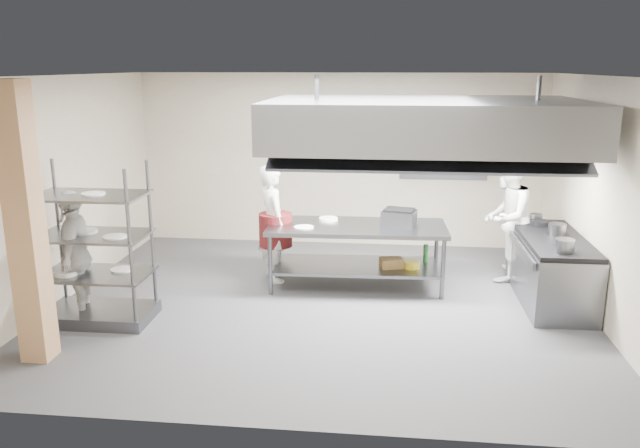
# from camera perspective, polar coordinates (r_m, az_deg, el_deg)

# --- Properties ---
(floor) EXTENTS (7.00, 7.00, 0.00)m
(floor) POSITION_cam_1_polar(r_m,az_deg,el_deg) (8.47, 0.09, -7.33)
(floor) COLOR #2D2D2F
(floor) RESTS_ON ground
(ceiling) EXTENTS (7.00, 7.00, 0.00)m
(ceiling) POSITION_cam_1_polar(r_m,az_deg,el_deg) (7.87, 0.09, 13.41)
(ceiling) COLOR silver
(ceiling) RESTS_ON wall_back
(wall_back) EXTENTS (7.00, 0.00, 7.00)m
(wall_back) POSITION_cam_1_polar(r_m,az_deg,el_deg) (10.98, 1.78, 5.82)
(wall_back) COLOR #B7A992
(wall_back) RESTS_ON ground
(wall_left) EXTENTS (0.00, 6.00, 6.00)m
(wall_left) POSITION_cam_1_polar(r_m,az_deg,el_deg) (9.10, -22.43, 2.94)
(wall_left) COLOR #B7A992
(wall_left) RESTS_ON ground
(wall_right) EXTENTS (0.00, 6.00, 6.00)m
(wall_right) POSITION_cam_1_polar(r_m,az_deg,el_deg) (8.42, 24.51, 1.89)
(wall_right) COLOR #B7A992
(wall_right) RESTS_ON ground
(column) EXTENTS (0.30, 0.30, 3.00)m
(column) POSITION_cam_1_polar(r_m,az_deg,el_deg) (7.20, -25.32, -0.15)
(column) COLOR tan
(column) RESTS_ON floor
(exhaust_hood) EXTENTS (4.00, 2.50, 0.60)m
(exhaust_hood) POSITION_cam_1_polar(r_m,az_deg,el_deg) (8.27, 9.51, 9.10)
(exhaust_hood) COLOR slate
(exhaust_hood) RESTS_ON ceiling
(hood_strip_a) EXTENTS (1.60, 0.12, 0.04)m
(hood_strip_a) POSITION_cam_1_polar(r_m,az_deg,el_deg) (8.30, 3.16, 7.07)
(hood_strip_a) COLOR white
(hood_strip_a) RESTS_ON exhaust_hood
(hood_strip_b) EXTENTS (1.60, 0.12, 0.04)m
(hood_strip_b) POSITION_cam_1_polar(r_m,az_deg,el_deg) (8.40, 15.60, 6.65)
(hood_strip_b) COLOR white
(hood_strip_b) RESTS_ON exhaust_hood
(wall_shelf) EXTENTS (1.50, 0.28, 0.04)m
(wall_shelf) POSITION_cam_1_polar(r_m,az_deg,el_deg) (10.83, 11.30, 5.43)
(wall_shelf) COLOR slate
(wall_shelf) RESTS_ON wall_back
(island) EXTENTS (2.57, 1.14, 0.91)m
(island) POSITION_cam_1_polar(r_m,az_deg,el_deg) (9.03, 3.34, -2.90)
(island) COLOR gray
(island) RESTS_ON floor
(island_worktop) EXTENTS (2.57, 1.14, 0.06)m
(island_worktop) POSITION_cam_1_polar(r_m,az_deg,el_deg) (8.91, 3.38, -0.29)
(island_worktop) COLOR slate
(island_worktop) RESTS_ON island
(island_undershelf) EXTENTS (2.36, 1.02, 0.04)m
(island_undershelf) POSITION_cam_1_polar(r_m,az_deg,el_deg) (9.07, 3.33, -3.84)
(island_undershelf) COLOR slate
(island_undershelf) RESTS_ON island
(pass_rack) EXTENTS (1.33, 0.78, 1.99)m
(pass_rack) POSITION_cam_1_polar(r_m,az_deg,el_deg) (8.14, -20.01, -1.74)
(pass_rack) COLOR slate
(pass_rack) RESTS_ON floor
(cooking_range) EXTENTS (0.80, 2.00, 0.84)m
(cooking_range) POSITION_cam_1_polar(r_m,az_deg,el_deg) (9.03, 20.32, -4.03)
(cooking_range) COLOR gray
(cooking_range) RESTS_ON floor
(range_top) EXTENTS (0.78, 1.96, 0.06)m
(range_top) POSITION_cam_1_polar(r_m,az_deg,el_deg) (8.91, 20.57, -1.28)
(range_top) COLOR black
(range_top) RESTS_ON cooking_range
(chef_head) EXTENTS (0.67, 0.76, 1.74)m
(chef_head) POSITION_cam_1_polar(r_m,az_deg,el_deg) (9.16, -4.34, 0.05)
(chef_head) COLOR silver
(chef_head) RESTS_ON floor
(chef_line) EXTENTS (1.02, 1.12, 1.88)m
(chef_line) POSITION_cam_1_polar(r_m,az_deg,el_deg) (9.58, 16.64, 0.53)
(chef_line) COLOR silver
(chef_line) RESTS_ON floor
(chef_plating) EXTENTS (0.63, 1.04, 1.66)m
(chef_plating) POSITION_cam_1_polar(r_m,az_deg,el_deg) (8.36, -21.45, -2.64)
(chef_plating) COLOR white
(chef_plating) RESTS_ON floor
(griddle) EXTENTS (0.53, 0.45, 0.22)m
(griddle) POSITION_cam_1_polar(r_m,az_deg,el_deg) (8.90, 7.23, 0.53)
(griddle) COLOR slate
(griddle) RESTS_ON island_worktop
(wicker_basket) EXTENTS (0.36, 0.29, 0.14)m
(wicker_basket) POSITION_cam_1_polar(r_m,az_deg,el_deg) (8.96, 6.54, -3.55)
(wicker_basket) COLOR olive
(wicker_basket) RESTS_ON island_undershelf
(stockpot) EXTENTS (0.23, 0.23, 0.16)m
(stockpot) POSITION_cam_1_polar(r_m,az_deg,el_deg) (8.98, 20.85, -0.47)
(stockpot) COLOR slate
(stockpot) RESTS_ON range_top
(plate_stack) EXTENTS (0.28, 0.28, 0.05)m
(plate_stack) POSITION_cam_1_polar(r_m,az_deg,el_deg) (8.24, -19.79, -4.15)
(plate_stack) COLOR white
(plate_stack) RESTS_ON pass_rack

